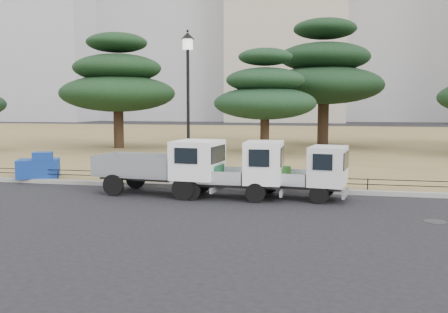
% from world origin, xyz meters
% --- Properties ---
extents(ground, '(220.00, 220.00, 0.00)m').
position_xyz_m(ground, '(0.00, 0.00, 0.00)').
color(ground, black).
extents(lawn, '(120.00, 56.00, 0.15)m').
position_xyz_m(lawn, '(0.00, 30.60, 0.07)').
color(lawn, olive).
rests_on(lawn, ground).
extents(curb, '(120.00, 0.25, 0.16)m').
position_xyz_m(curb, '(0.00, 2.60, 0.08)').
color(curb, gray).
rests_on(curb, ground).
extents(truck_large, '(4.54, 2.13, 1.92)m').
position_xyz_m(truck_large, '(-1.89, 1.20, 1.07)').
color(truck_large, black).
rests_on(truck_large, ground).
extents(truck_kei_front, '(3.66, 1.66, 1.92)m').
position_xyz_m(truck_kei_front, '(0.65, 1.08, 0.96)').
color(truck_kei_front, black).
rests_on(truck_kei_front, ground).
extents(truck_kei_rear, '(3.57, 1.90, 1.78)m').
position_xyz_m(truck_kei_rear, '(2.80, 1.39, 0.89)').
color(truck_kei_rear, black).
rests_on(truck_kei_rear, ground).
extents(street_lamp, '(0.51, 0.51, 5.66)m').
position_xyz_m(street_lamp, '(-1.58, 2.90, 3.97)').
color(street_lamp, black).
rests_on(street_lamp, lawn).
extents(pipe_fence, '(38.00, 0.04, 0.40)m').
position_xyz_m(pipe_fence, '(0.00, 2.75, 0.44)').
color(pipe_fence, black).
rests_on(pipe_fence, lawn).
extents(tarp_pile, '(1.95, 1.73, 1.07)m').
position_xyz_m(tarp_pile, '(-8.06, 3.08, 0.58)').
color(tarp_pile, navy).
rests_on(tarp_pile, lawn).
extents(manhole, '(0.60, 0.60, 0.01)m').
position_xyz_m(manhole, '(6.50, -1.20, 0.01)').
color(manhole, '#2D2D30').
rests_on(manhole, ground).
extents(pine_west_near, '(7.93, 7.93, 7.93)m').
position_xyz_m(pine_west_near, '(-10.88, 17.27, 4.72)').
color(pine_west_near, black).
rests_on(pine_west_near, lawn).
extents(pine_center_left, '(6.37, 6.37, 6.48)m').
position_xyz_m(pine_center_left, '(-0.40, 15.79, 3.89)').
color(pine_center_left, black).
rests_on(pine_center_left, lawn).
extents(pine_center_right, '(8.72, 8.72, 9.25)m').
position_xyz_m(pine_center_right, '(3.04, 22.50, 5.51)').
color(pine_center_right, black).
rests_on(pine_center_right, lawn).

